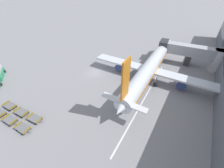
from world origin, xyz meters
The scene contains 9 objects.
ground_plane centered at (0.00, 0.00, 0.00)m, with size 500.00×500.00×0.00m, color gray.
jet_bridge centered at (24.10, 19.82, 3.97)m, with size 19.86×6.26×6.54m.
airplane centered at (14.24, 5.98, 3.59)m, with size 31.70×38.75×12.84m.
baggage_dolly_row_near_col_b centered at (-3.16, -22.44, 0.47)m, with size 3.38×1.80×0.92m.
baggage_dolly_row_near_col_c centered at (0.68, -22.18, 0.47)m, with size 3.38×1.79×0.92m.
baggage_dolly_row_mid_a_col_a centered at (-7.00, -20.47, 0.47)m, with size 3.37×1.79×0.92m.
baggage_dolly_row_mid_a_col_b centered at (-3.16, -20.16, 0.47)m, with size 3.39×1.83×0.92m.
baggage_dolly_row_mid_a_col_c centered at (0.58, -19.72, 0.47)m, with size 3.40×1.88×0.92m.
stand_guidance_stripe centered at (16.37, -2.17, 0.00)m, with size 1.32×32.17×0.01m.
Camera 1 is at (22.20, -26.34, 21.87)m, focal length 22.00 mm.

